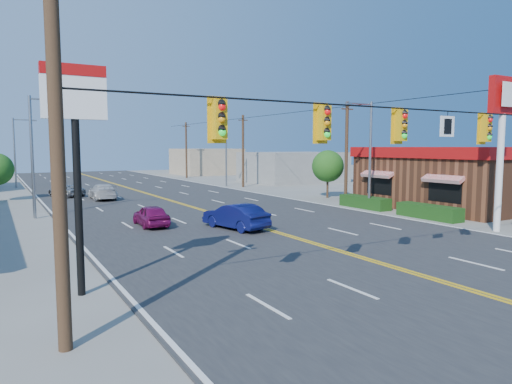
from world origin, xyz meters
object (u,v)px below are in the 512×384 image
kfc (469,176)px  car_magenta (151,216)px  car_blue (235,217)px  car_white (103,192)px  pizza_hut_sign (75,131)px  kfc_pylon (502,122)px  signal_span (422,142)px  car_silver (66,191)px

kfc → car_magenta: bearing=173.1°
car_blue → car_white: car_blue is taller
kfc → car_blue: bearing=-179.3°
pizza_hut_sign → car_blue: 13.08m
car_magenta → kfc_pylon: bearing=147.7°
pizza_hut_sign → car_magenta: size_ratio=1.86×
kfc → kfc_pylon: size_ratio=1.92×
signal_span → pizza_hut_sign: signal_span is taller
kfc_pylon → car_silver: 36.20m
car_white → car_silver: car_white is taller
signal_span → kfc_pylon: size_ratio=2.86×
kfc_pylon → pizza_hut_sign: 22.02m
kfc → car_blue: size_ratio=3.73×
signal_span → kfc: 23.47m
pizza_hut_sign → signal_span: bearing=-20.2°
kfc_pylon → car_white: size_ratio=1.79×
car_white → car_silver: bearing=-57.0°
pizza_hut_sign → car_white: 27.72m
pizza_hut_sign → car_silver: pizza_hut_sign is taller
signal_span → kfc: signal_span is taller
kfc_pylon → car_white: bearing=120.8°
signal_span → car_white: (-4.78, 30.67, -4.20)m
kfc → car_white: bearing=143.0°
kfc_pylon → car_blue: size_ratio=1.94×
signal_span → car_blue: size_ratio=5.56×
kfc → car_blue: (-21.34, -0.27, -1.66)m
car_blue → car_white: 19.25m
car_magenta → car_silver: 19.76m
car_magenta → car_blue: car_blue is taller
car_white → signal_span: bearing=100.0°
pizza_hut_sign → kfc: bearing=14.5°
kfc → pizza_hut_sign: size_ratio=2.38×
pizza_hut_sign → car_blue: size_ratio=1.57×
signal_span → car_blue: signal_span is taller
pizza_hut_sign → car_blue: (9.56, 7.73, -4.46)m
kfc → car_silver: size_ratio=4.08×
car_silver → kfc: bearing=115.8°
car_blue → signal_span: bearing=83.9°
car_magenta → signal_span: bearing=110.8°
signal_span → pizza_hut_sign: size_ratio=3.55×
pizza_hut_sign → car_silver: 31.24m
signal_span → car_magenta: signal_span is taller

